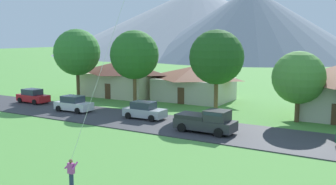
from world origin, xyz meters
name	(u,v)px	position (x,y,z in m)	size (l,w,h in m)	color
road_strip	(203,129)	(0.00, 29.22, 0.04)	(160.00, 7.52, 0.08)	#38383D
mountain_west_ridge	(197,21)	(-64.81, 158.34, 14.47)	(126.32, 126.32, 28.95)	#8E939E
mountain_central_ridge	(251,23)	(-32.47, 135.83, 12.46)	(81.88, 81.88, 24.92)	slate
house_left_center	(122,78)	(-18.05, 41.42, 2.51)	(10.66, 6.77, 4.86)	beige
house_rightmost	(194,83)	(-7.97, 43.14, 2.26)	(9.75, 7.36, 4.35)	beige
tree_left_of_center	(217,57)	(-2.23, 37.08, 5.94)	(5.82, 5.82, 8.87)	brown
tree_right_of_center	(299,78)	(6.42, 36.59, 4.28)	(5.00, 5.00, 6.79)	brown
tree_near_right	(134,55)	(-12.93, 37.15, 5.91)	(5.88, 5.88, 8.87)	brown
tree_far_right	(77,52)	(-21.85, 36.83, 6.04)	(6.05, 6.05, 9.08)	brown
parked_car_white_west_end	(73,104)	(-15.59, 29.43, 0.87)	(4.22, 2.13, 1.68)	white
parked_car_silver_mid_east	(144,111)	(-6.85, 30.20, 0.87)	(4.23, 2.13, 1.68)	#B7BCC1
parked_car_red_east_end	(33,96)	(-23.74, 30.96, 0.87)	(4.26, 2.19, 1.68)	red
pickup_truck_charcoal_west_side	(207,121)	(0.85, 28.19, 1.06)	(5.22, 2.36, 1.99)	#333338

